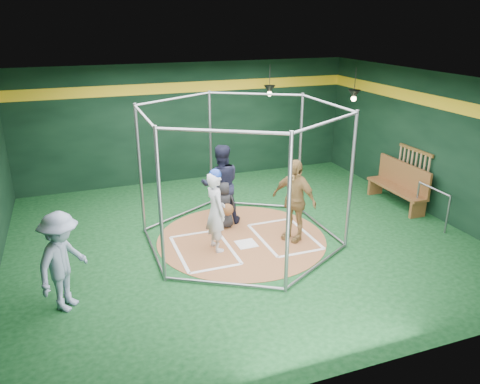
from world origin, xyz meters
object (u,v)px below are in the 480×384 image
object	(u,v)px
umpire	(221,184)
dugout_bench	(400,184)
batter_figure	(216,210)
visitor_leopard	(294,200)

from	to	relation	value
umpire	dugout_bench	bearing A→B (deg)	-177.53
batter_figure	umpire	bearing A→B (deg)	67.59
visitor_leopard	umpire	distance (m)	1.88
batter_figure	umpire	xyz separation A→B (m)	(0.54, 1.31, 0.07)
visitor_leopard	umpire	size ratio (longest dim) A/B	0.96
batter_figure	dugout_bench	distance (m)	5.38
visitor_leopard	dugout_bench	world-z (taller)	visitor_leopard
visitor_leopard	batter_figure	bearing A→B (deg)	-125.69
batter_figure	visitor_leopard	bearing A→B (deg)	-3.94
batter_figure	visitor_leopard	distance (m)	1.76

